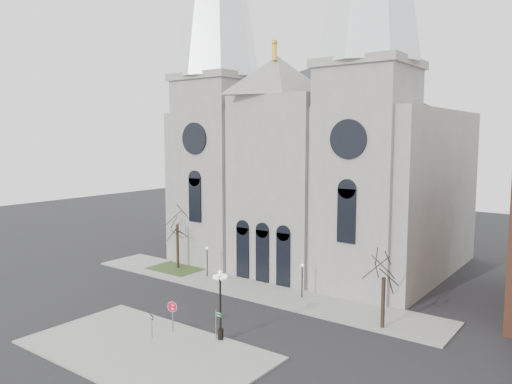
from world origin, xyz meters
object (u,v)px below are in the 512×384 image
Objects in this scene: one_way_sign at (152,321)px; globe_lamp at (220,296)px; stop_sign at (173,310)px; street_name_sign at (217,322)px.

globe_lamp is at bearing 56.36° from one_way_sign.
street_name_sign is at bearing 22.60° from stop_sign.
globe_lamp is (3.96, 1.07, 1.59)m from stop_sign.
stop_sign is at bearing -164.83° from globe_lamp.
one_way_sign is at bearing -136.79° from street_name_sign.
globe_lamp reaches higher than stop_sign.
globe_lamp is 2.44× the size of street_name_sign.
stop_sign is 0.46× the size of globe_lamp.
stop_sign is 1.12× the size of street_name_sign.
street_name_sign is (3.93, 2.89, -0.01)m from one_way_sign.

